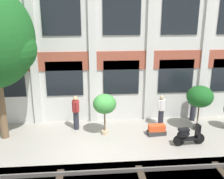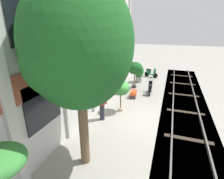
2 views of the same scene
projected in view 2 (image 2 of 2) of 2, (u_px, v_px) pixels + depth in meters
name	position (u px, v px, depth m)	size (l,w,h in m)	color
ground_plane	(137.00, 117.00, 9.86)	(80.00, 80.00, 0.00)	#9E998E
apartment_facade	(87.00, 39.00, 9.29)	(16.91, 0.64, 8.45)	silver
rail_tracks	(186.00, 127.00, 9.11)	(24.55, 2.80, 0.43)	#5B5449
broadleaf_tree	(78.00, 48.00, 5.22)	(3.50, 3.34, 6.35)	brown
potted_plant_fluted_column	(139.00, 73.00, 15.65)	(0.82, 0.82, 1.57)	gray
potted_plant_terracotta_small	(135.00, 68.00, 13.96)	(1.21, 1.21, 2.14)	#333333
potted_plant_low_pan	(121.00, 88.00, 10.11)	(1.03, 1.03, 1.90)	tan
potted_plant_square_trough	(133.00, 94.00, 12.51)	(0.86, 0.48, 0.48)	#333333
scooter_near_curb	(150.00, 88.00, 13.05)	(1.38, 0.50, 0.98)	black
scooter_second_parked	(150.00, 73.00, 17.31)	(0.67, 1.33, 0.98)	black
resident_by_doorway	(102.00, 105.00, 9.34)	(0.34, 0.51, 1.64)	#282833
resident_watching_tracks	(123.00, 76.00, 14.71)	(0.49, 0.34, 1.61)	#282833
resident_near_plants	(122.00, 83.00, 12.98)	(0.45, 0.34, 1.56)	#282833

